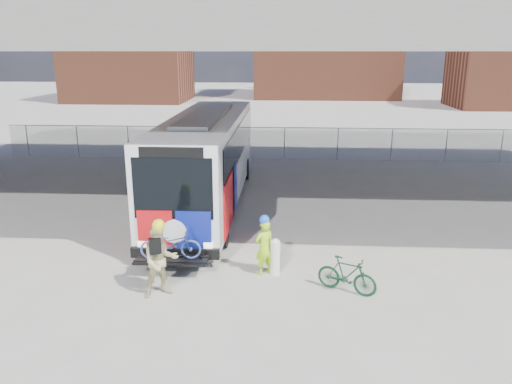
# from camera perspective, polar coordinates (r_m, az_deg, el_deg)

# --- Properties ---
(ground) EXTENTS (160.00, 160.00, 0.00)m
(ground) POSITION_cam_1_polar(r_m,az_deg,el_deg) (17.08, -0.45, -4.73)
(ground) COLOR #9E9991
(ground) RESTS_ON ground
(bus) EXTENTS (2.67, 12.92, 3.69)m
(bus) POSITION_cam_1_polar(r_m,az_deg,el_deg) (19.76, -5.63, 4.43)
(bus) COLOR silver
(bus) RESTS_ON ground
(overpass) EXTENTS (40.00, 16.00, 7.95)m
(overpass) POSITION_cam_1_polar(r_m,az_deg,el_deg) (19.97, 0.34, 17.43)
(overpass) COLOR #605E59
(overpass) RESTS_ON ground
(chainlink_fence) EXTENTS (30.00, 0.06, 30.00)m
(chainlink_fence) POSITION_cam_1_polar(r_m,az_deg,el_deg) (28.34, 1.24, 6.60)
(chainlink_fence) COLOR gray
(chainlink_fence) RESTS_ON ground
(brick_buildings) EXTENTS (54.00, 22.00, 12.00)m
(brick_buildings) POSITION_cam_1_polar(r_m,az_deg,el_deg) (64.17, 3.77, 15.39)
(brick_buildings) COLOR brown
(brick_buildings) RESTS_ON ground
(bollard) EXTENTS (0.27, 0.27, 1.05)m
(bollard) POSITION_cam_1_polar(r_m,az_deg,el_deg) (13.91, 2.21, -7.22)
(bollard) COLOR beige
(bollard) RESTS_ON ground
(cyclist_hivis) EXTENTS (0.68, 0.63, 1.73)m
(cyclist_hivis) POSITION_cam_1_polar(r_m,az_deg,el_deg) (13.82, 0.96, -6.17)
(cyclist_hivis) COLOR #A6E317
(cyclist_hivis) RESTS_ON ground
(cyclist_tan) EXTENTS (1.13, 1.04, 2.04)m
(cyclist_tan) POSITION_cam_1_polar(r_m,az_deg,el_deg) (12.82, -10.88, -7.65)
(cyclist_tan) COLOR tan
(cyclist_tan) RESTS_ON ground
(bike_parked) EXTENTS (1.62, 1.11, 0.96)m
(bike_parked) POSITION_cam_1_polar(r_m,az_deg,el_deg) (13.15, 10.33, -9.31)
(bike_parked) COLOR #133B20
(bike_parked) RESTS_ON ground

